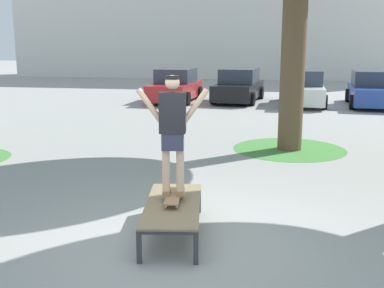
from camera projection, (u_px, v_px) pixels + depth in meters
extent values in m
plane|color=#999993|center=(182.00, 242.00, 6.52)|extent=(120.00, 120.00, 0.00)
cube|color=#38383D|center=(156.00, 200.00, 7.64)|extent=(0.07, 0.07, 0.38)
cube|color=#38383D|center=(199.00, 201.00, 7.61)|extent=(0.07, 0.07, 0.38)
cube|color=#38383D|center=(139.00, 249.00, 5.84)|extent=(0.07, 0.07, 0.38)
cube|color=#38383D|center=(196.00, 250.00, 5.82)|extent=(0.07, 0.07, 0.38)
cylinder|color=#38383D|center=(148.00, 207.00, 6.69)|extent=(0.33, 1.89, 0.05)
cylinder|color=#38383D|center=(198.00, 208.00, 6.67)|extent=(0.33, 1.89, 0.05)
cylinder|color=#38383D|center=(177.00, 188.00, 7.58)|extent=(0.76, 0.16, 0.05)
cylinder|color=#38383D|center=(167.00, 233.00, 5.78)|extent=(0.76, 0.16, 0.05)
cube|color=#847051|center=(173.00, 205.00, 6.67)|extent=(1.03, 1.99, 0.03)
cube|color=#9E754C|center=(173.00, 196.00, 6.75)|extent=(0.30, 0.82, 0.02)
cylinder|color=silver|center=(170.00, 193.00, 7.03)|extent=(0.04, 0.06, 0.06)
cylinder|color=silver|center=(180.00, 193.00, 7.03)|extent=(0.04, 0.06, 0.06)
cylinder|color=silver|center=(166.00, 206.00, 6.49)|extent=(0.04, 0.06, 0.06)
cylinder|color=silver|center=(177.00, 206.00, 6.48)|extent=(0.04, 0.06, 0.06)
cylinder|color=beige|center=(166.00, 167.00, 6.66)|extent=(0.11, 0.11, 0.82)
cube|color=#99704C|center=(167.00, 192.00, 6.79)|extent=(0.13, 0.25, 0.07)
cylinder|color=beige|center=(180.00, 167.00, 6.65)|extent=(0.11, 0.11, 0.82)
cube|color=#99704C|center=(181.00, 192.00, 6.78)|extent=(0.13, 0.25, 0.07)
cube|color=#33384C|center=(173.00, 141.00, 6.58)|extent=(0.32, 0.24, 0.24)
cube|color=#232328|center=(173.00, 113.00, 6.50)|extent=(0.39, 0.27, 0.56)
cylinder|color=beige|center=(151.00, 107.00, 6.49)|extent=(0.41, 0.13, 0.52)
cylinder|color=beige|center=(194.00, 107.00, 6.47)|extent=(0.41, 0.13, 0.52)
sphere|color=beige|center=(172.00, 83.00, 6.41)|extent=(0.20, 0.20, 0.20)
cylinder|color=black|center=(172.00, 77.00, 6.39)|extent=(0.19, 0.19, 0.05)
cylinder|color=brown|center=(293.00, 63.00, 11.71)|extent=(0.61, 0.61, 4.33)
cylinder|color=#47893D|center=(289.00, 149.00, 12.16)|extent=(2.86, 2.86, 0.01)
cube|color=red|center=(175.00, 90.00, 21.86)|extent=(1.86, 4.26, 0.70)
cube|color=#2D3847|center=(176.00, 75.00, 21.87)|extent=(1.64, 2.16, 0.64)
cylinder|color=black|center=(187.00, 99.00, 20.48)|extent=(0.24, 0.61, 0.60)
cylinder|color=black|center=(149.00, 98.00, 20.85)|extent=(0.24, 0.61, 0.60)
cylinder|color=black|center=(199.00, 92.00, 22.97)|extent=(0.24, 0.61, 0.60)
cylinder|color=black|center=(165.00, 92.00, 23.33)|extent=(0.24, 0.61, 0.60)
cube|color=black|center=(238.00, 90.00, 21.82)|extent=(2.13, 4.36, 0.70)
cube|color=#2D3847|center=(239.00, 76.00, 21.82)|extent=(1.77, 2.25, 0.64)
cylinder|color=black|center=(252.00, 99.00, 20.41)|extent=(0.28, 0.62, 0.60)
cylinder|color=black|center=(214.00, 98.00, 20.87)|extent=(0.28, 0.62, 0.60)
cylinder|color=black|center=(261.00, 93.00, 22.85)|extent=(0.28, 0.62, 0.60)
cylinder|color=black|center=(226.00, 92.00, 23.32)|extent=(0.28, 0.62, 0.60)
cube|color=silver|center=(303.00, 93.00, 20.66)|extent=(1.83, 4.25, 0.70)
cube|color=#2D3847|center=(304.00, 77.00, 20.66)|extent=(1.62, 2.15, 0.64)
cylinder|color=black|center=(324.00, 102.00, 19.28)|extent=(0.24, 0.61, 0.60)
cylinder|color=black|center=(282.00, 101.00, 19.63)|extent=(0.24, 0.61, 0.60)
cylinder|color=black|center=(321.00, 95.00, 21.77)|extent=(0.24, 0.61, 0.60)
cylinder|color=black|center=(284.00, 94.00, 22.12)|extent=(0.24, 0.61, 0.60)
cube|color=#28479E|center=(371.00, 94.00, 20.27)|extent=(1.97, 4.30, 0.70)
cube|color=#2D3847|center=(372.00, 78.00, 20.27)|extent=(1.69, 2.20, 0.64)
cylinder|color=black|center=(352.00, 102.00, 19.28)|extent=(0.26, 0.61, 0.60)
cylinder|color=black|center=(348.00, 95.00, 21.75)|extent=(0.26, 0.61, 0.60)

